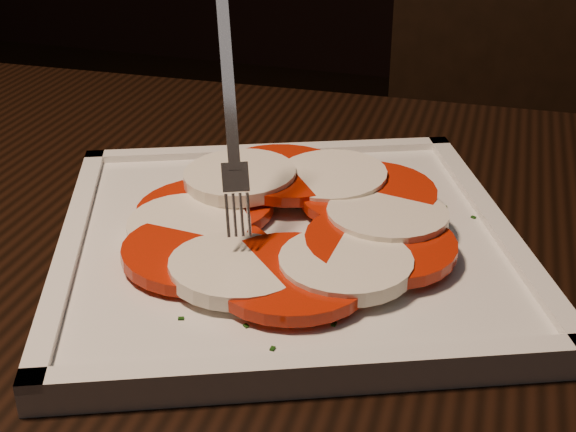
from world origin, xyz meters
TOP-DOWN VIEW (x-y plane):
  - table at (-0.01, 0.16)m, footprint 1.23×0.85m
  - chair at (0.05, 0.86)m, footprint 0.44×0.44m
  - plate at (-0.09, 0.19)m, footprint 0.42×0.42m
  - caprese_salad at (-0.09, 0.19)m, footprint 0.24×0.27m
  - fork at (-0.13, 0.18)m, footprint 0.07×0.09m

SIDE VIEW (x-z plane):
  - chair at x=0.05m, z-range 0.07..1.00m
  - table at x=-0.01m, z-range 0.28..1.03m
  - plate at x=-0.09m, z-range 0.75..0.76m
  - caprese_salad at x=-0.09m, z-range 0.76..0.79m
  - fork at x=-0.13m, z-range 0.79..0.92m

